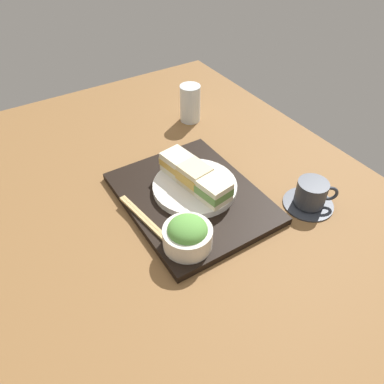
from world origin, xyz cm
name	(u,v)px	position (x,y,z in cm)	size (l,w,h in cm)	color
ground_plane	(183,199)	(0.00, 0.00, -1.50)	(140.00, 100.00, 3.00)	brown
serving_tray	(191,197)	(2.75, 0.80, 0.93)	(39.30, 31.37, 1.86)	black
sandwich_plate	(195,187)	(1.47, 2.63, 2.72)	(21.36, 21.36, 1.73)	silver
sandwich_near	(177,163)	(-5.32, 1.63, 6.27)	(8.55, 7.28, 5.36)	#EFE5C1
sandwich_middle	(195,176)	(1.47, 2.63, 6.35)	(8.53, 7.52, 5.52)	beige
sandwich_far	(214,190)	(8.26, 3.63, 6.18)	(8.08, 7.41, 5.17)	#EFE5C1
salad_bowl	(188,234)	(16.00, -8.49, 5.20)	(10.79, 10.79, 7.20)	silver
chopsticks_pair	(145,219)	(4.32, -13.06, 2.21)	(19.31, 4.15, 0.70)	tan
coffee_cup	(311,195)	(19.75, 24.81, 3.19)	(12.51, 12.51, 7.10)	#333842
drinking_glass	(190,103)	(-30.45, 21.21, 6.02)	(6.56, 6.56, 12.04)	silver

